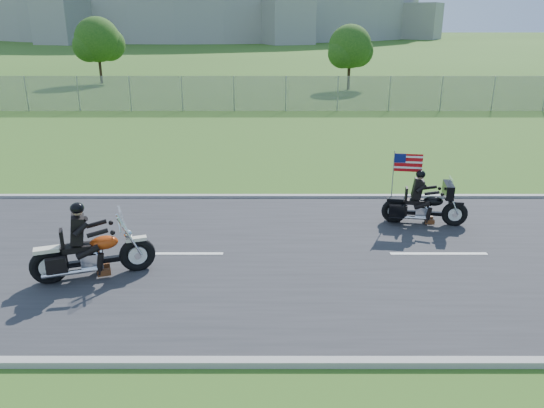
{
  "coord_description": "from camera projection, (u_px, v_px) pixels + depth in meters",
  "views": [
    {
      "loc": [
        0.22,
        -10.98,
        5.08
      ],
      "look_at": [
        0.21,
        0.0,
        1.24
      ],
      "focal_mm": 35.0,
      "sensor_mm": 36.0,
      "label": 1
    }
  ],
  "objects": [
    {
      "name": "ground",
      "position": [
        263.0,
        255.0,
        12.04
      ],
      "size": [
        420.0,
        420.0,
        0.0
      ],
      "primitive_type": "plane",
      "color": "#294816",
      "rests_on": "ground"
    },
    {
      "name": "road",
      "position": [
        263.0,
        255.0,
        12.03
      ],
      "size": [
        120.0,
        8.0,
        0.04
      ],
      "primitive_type": "cube",
      "color": "#28282B",
      "rests_on": "ground"
    },
    {
      "name": "curb_north",
      "position": [
        265.0,
        197.0,
        15.85
      ],
      "size": [
        120.0,
        0.18,
        0.12
      ],
      "primitive_type": "cube",
      "color": "#9E9B93",
      "rests_on": "ground"
    },
    {
      "name": "curb_south",
      "position": [
        258.0,
        363.0,
        8.2
      ],
      "size": [
        120.0,
        0.18,
        0.12
      ],
      "primitive_type": "cube",
      "color": "#9E9B93",
      "rests_on": "ground"
    },
    {
      "name": "fence",
      "position": [
        182.0,
        94.0,
        30.59
      ],
      "size": [
        60.0,
        0.03,
        2.0
      ],
      "primitive_type": "cube",
      "color": "gray",
      "rests_on": "ground"
    },
    {
      "name": "tree_fence_near",
      "position": [
        350.0,
        49.0,
        39.4
      ],
      "size": [
        3.52,
        3.28,
        4.75
      ],
      "color": "#382316",
      "rests_on": "ground"
    },
    {
      "name": "tree_fence_mid",
      "position": [
        98.0,
        42.0,
        43.08
      ],
      "size": [
        3.96,
        3.69,
        5.3
      ],
      "color": "#382316",
      "rests_on": "ground"
    },
    {
      "name": "motorcycle_lead",
      "position": [
        92.0,
        254.0,
        10.83
      ],
      "size": [
        2.41,
        1.15,
        1.68
      ],
      "rotation": [
        0.0,
        0.0,
        0.34
      ],
      "color": "black",
      "rests_on": "ground"
    },
    {
      "name": "motorcycle_follow",
      "position": [
        424.0,
        206.0,
        13.66
      ],
      "size": [
        2.18,
        0.83,
        1.82
      ],
      "rotation": [
        0.0,
        0.0,
        -0.16
      ],
      "color": "black",
      "rests_on": "ground"
    }
  ]
}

